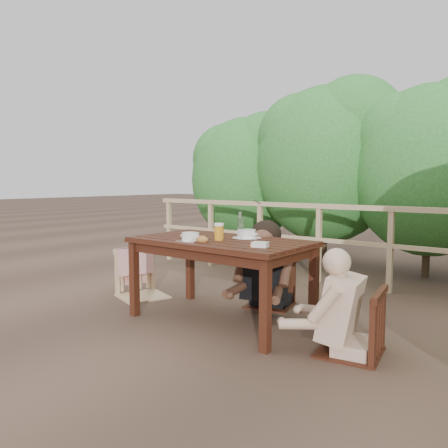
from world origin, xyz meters
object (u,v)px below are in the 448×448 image
Objects in this scene: table at (221,281)px; bottle at (240,226)px; soup_far at (247,234)px; butter_tub at (260,245)px; diner_right at (356,269)px; chair_far at (270,263)px; woman at (272,240)px; chair_left at (142,253)px; soup_near at (191,237)px; beer_glass at (219,233)px; chair_right at (351,291)px; bread_roll at (202,240)px.

bottle is (0.11, 0.16, 0.50)m from table.
butter_tub is at bearing -44.38° from soup_far.
bottle is at bearing 72.26° from diner_right.
table is 0.70m from chair_far.
chair_far is 0.66× the size of woman.
chair_left is 1.15m from soup_near.
bottle is (1.32, 0.05, 0.38)m from chair_left.
bottle is at bearing 70.40° from beer_glass.
diner_right is 1.27m from beer_glass.
butter_tub is (0.71, 0.06, -0.02)m from soup_near.
chair_left is 3.82× the size of bottle.
woman is 0.99m from soup_near.
woman is at bearing 76.11° from chair_far.
chair_right is at bearing 9.02° from soup_near.
soup_near is at bearing -123.02° from table.
woman is at bearing 84.67° from beer_glass.
woman reaches higher than chair_left.
chair_far reaches higher than soup_far.
beer_glass is (-1.26, -0.05, 0.18)m from diner_right.
woman reaches higher than bottle.
woman is 0.79m from beer_glass.
beer_glass is at bearing 44.22° from soup_near.
beer_glass is 0.24m from bottle.
soup_far reaches higher than bread_roll.
chair_far is 1.40m from diner_right.
table is at bearing -123.90° from bottle.
chair_far is 1.36m from chair_right.
chair_right is 1.32m from bread_roll.
beer_glass is (0.03, 0.19, 0.05)m from bread_roll.
beer_glass is at bearing -64.37° from table.
table is 0.51m from soup_near.
soup_near is 0.95× the size of soup_far.
soup_far is at bearing 72.46° from beer_glass.
beer_glass reaches higher than bread_roll.
woman is (-1.16, 0.73, 0.21)m from chair_right.
chair_right reaches higher than beer_glass.
beer_glass reaches higher than soup_near.
diner_right is at bearing 10.40° from bread_roll.
soup_near is 0.55m from soup_far.
diner_right is 10.00× the size of butter_tub.
diner_right is (0.03, 0.00, 0.17)m from chair_right.
soup_far is (-1.14, 0.26, 0.32)m from chair_right.
chair_far is 7.60× the size of bread_roll.
butter_tub reaches higher than table.
table is 1.24× the size of diner_right.
woman is 0.59m from bottle.
chair_right is at bearing -1.86° from butter_tub.
chair_right is 3.63× the size of soup_near.
chair_left reaches higher than soup_far.
diner_right is 10.90× the size of bread_roll.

